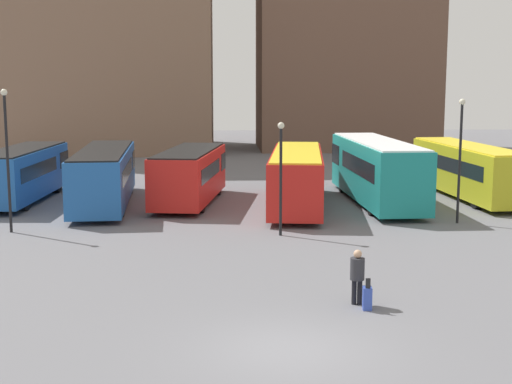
% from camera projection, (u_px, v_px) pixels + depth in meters
% --- Properties ---
extents(ground_plane, '(160.00, 160.00, 0.00)m').
position_uv_depth(ground_plane, '(286.00, 349.00, 17.12)').
color(ground_plane, slate).
extents(bus_0, '(3.00, 9.88, 2.86)m').
position_uv_depth(bus_0, '(22.00, 172.00, 38.47)').
color(bus_0, '#1E56A3').
rests_on(bus_0, ground_plane).
extents(bus_1, '(3.29, 11.87, 2.94)m').
position_uv_depth(bus_1, '(104.00, 174.00, 37.28)').
color(bus_1, '#1E56A3').
rests_on(bus_1, ground_plane).
extents(bus_2, '(3.86, 9.43, 2.86)m').
position_uv_depth(bus_2, '(190.00, 174.00, 37.85)').
color(bus_2, red).
rests_on(bus_2, ground_plane).
extents(bus_3, '(3.93, 11.87, 2.90)m').
position_uv_depth(bus_3, '(297.00, 176.00, 36.71)').
color(bus_3, red).
rests_on(bus_3, ground_plane).
extents(bus_4, '(2.86, 12.11, 3.33)m').
position_uv_depth(bus_4, '(376.00, 169.00, 38.03)').
color(bus_4, '#19847F').
rests_on(bus_4, ground_plane).
extents(bus_5, '(3.04, 11.95, 2.93)m').
position_uv_depth(bus_5, '(467.00, 169.00, 39.82)').
color(bus_5, gold).
rests_on(bus_5, ground_plane).
extents(traveler, '(0.45, 0.45, 1.62)m').
position_uv_depth(traveler, '(357.00, 272.00, 20.46)').
color(traveler, black).
rests_on(traveler, ground_plane).
extents(suitcase, '(0.28, 0.37, 0.94)m').
position_uv_depth(suitcase, '(367.00, 298.00, 20.10)').
color(suitcase, '#334CB2').
rests_on(suitcase, ground_plane).
extents(lamp_post_0, '(0.28, 0.28, 6.09)m').
position_uv_depth(lamp_post_0, '(7.00, 150.00, 30.02)').
color(lamp_post_0, black).
rests_on(lamp_post_0, ground_plane).
extents(lamp_post_1, '(0.28, 0.28, 5.65)m').
position_uv_depth(lamp_post_1, '(460.00, 151.00, 32.07)').
color(lamp_post_1, black).
rests_on(lamp_post_1, ground_plane).
extents(lamp_post_2, '(0.28, 0.28, 4.75)m').
position_uv_depth(lamp_post_2, '(281.00, 168.00, 29.49)').
color(lamp_post_2, black).
rests_on(lamp_post_2, ground_plane).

